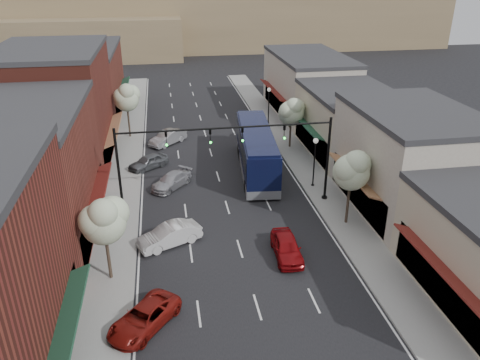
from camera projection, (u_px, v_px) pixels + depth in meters
name	position (u px, v px, depth m)	size (l,w,h in m)	color
ground	(245.00, 266.00, 29.83)	(160.00, 160.00, 0.00)	black
sidewalk_left	(126.00, 163.00, 45.10)	(2.80, 73.00, 0.15)	gray
sidewalk_right	(294.00, 152.00, 47.62)	(2.80, 73.00, 0.15)	gray
curb_left	(141.00, 162.00, 45.31)	(0.25, 73.00, 0.17)	gray
curb_right	(281.00, 153.00, 47.41)	(0.25, 73.00, 0.17)	gray
bldg_left_midnear	(19.00, 176.00, 31.11)	(10.14, 14.10, 9.40)	maroon
bldg_left_midfar	(57.00, 108.00, 43.32)	(10.14, 14.10, 10.90)	maroon
bldg_left_far	(82.00, 82.00, 58.16)	(10.14, 18.10, 8.40)	maroon
bldg_right_midnear	(408.00, 160.00, 35.62)	(9.14, 12.10, 7.90)	#B6AC9C
bldg_right_midfar	(349.00, 122.00, 46.66)	(9.14, 12.10, 6.40)	#B5AB90
bldg_right_far	(308.00, 85.00, 58.99)	(9.14, 16.10, 7.40)	#B6AC9C
hill_far	(177.00, 19.00, 107.84)	(120.00, 30.00, 12.00)	#7A6647
hill_near	(55.00, 38.00, 94.19)	(50.00, 20.00, 8.00)	#7A6647
signal_mast_right	(299.00, 149.00, 35.89)	(8.22, 0.46, 7.00)	black
signal_mast_left	(151.00, 158.00, 34.20)	(8.22, 0.46, 7.00)	black
tree_right_near	(353.00, 169.00, 32.74)	(2.85, 2.65, 5.95)	#47382B
tree_right_far	(292.00, 111.00, 47.25)	(2.85, 2.65, 5.43)	#47382B
tree_left_near	(104.00, 219.00, 26.77)	(2.85, 2.65, 5.69)	#47382B
tree_left_far	(127.00, 97.00, 49.87)	(2.85, 2.65, 6.13)	#47382B
lamp_post_near	(315.00, 154.00, 39.14)	(0.44, 0.44, 4.44)	black
lamp_post_far	(269.00, 100.00, 54.79)	(0.44, 0.44, 4.44)	black
coach_bus	(256.00, 150.00, 42.75)	(4.06, 13.11, 3.94)	black
red_hatchback	(287.00, 247.00, 30.52)	(1.68, 4.18, 1.42)	maroon
parked_car_a	(144.00, 318.00, 24.58)	(2.03, 4.40, 1.22)	maroon
parked_car_b	(170.00, 235.00, 31.81)	(1.53, 4.40, 1.45)	silver
parked_car_c	(172.00, 181.00, 40.06)	(1.73, 4.26, 1.24)	#A9A9AF
parked_car_d	(148.00, 162.00, 43.77)	(1.57, 3.91, 1.33)	#585B60
parked_car_e	(168.00, 138.00, 49.68)	(1.55, 4.43, 1.46)	#AAAAAF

